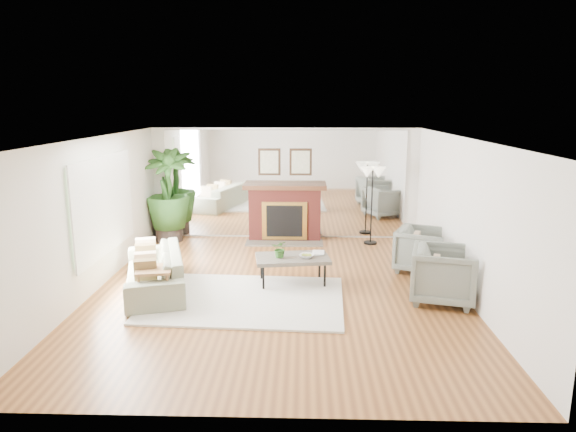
{
  "coord_description": "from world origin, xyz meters",
  "views": [
    {
      "loc": [
        0.41,
        -8.0,
        3.03
      ],
      "look_at": [
        0.15,
        0.6,
        1.14
      ],
      "focal_mm": 32.0,
      "sensor_mm": 36.0,
      "label": 1
    }
  ],
  "objects_px": {
    "sofa": "(154,270)",
    "potted_ficus": "(167,193)",
    "side_table": "(154,274)",
    "coffee_table": "(292,259)",
    "fireplace": "(285,211)",
    "floor_lamp": "(373,179)",
    "armchair_back": "(422,250)",
    "armchair_front": "(444,275)"
  },
  "relations": [
    {
      "from": "armchair_back",
      "to": "floor_lamp",
      "type": "bearing_deg",
      "value": 44.74
    },
    {
      "from": "armchair_back",
      "to": "potted_ficus",
      "type": "distance_m",
      "value": 5.61
    },
    {
      "from": "fireplace",
      "to": "coffee_table",
      "type": "bearing_deg",
      "value": -85.39
    },
    {
      "from": "fireplace",
      "to": "armchair_back",
      "type": "bearing_deg",
      "value": -39.62
    },
    {
      "from": "potted_ficus",
      "to": "floor_lamp",
      "type": "xyz_separation_m",
      "value": [
        4.5,
        -0.12,
        0.35
      ]
    },
    {
      "from": "side_table",
      "to": "potted_ficus",
      "type": "distance_m",
      "value": 3.89
    },
    {
      "from": "armchair_back",
      "to": "side_table",
      "type": "distance_m",
      "value": 4.78
    },
    {
      "from": "armchair_front",
      "to": "armchair_back",
      "type": "bearing_deg",
      "value": 14.81
    },
    {
      "from": "sofa",
      "to": "floor_lamp",
      "type": "distance_m",
      "value": 5.06
    },
    {
      "from": "potted_ficus",
      "to": "coffee_table",
      "type": "bearing_deg",
      "value": -44.35
    },
    {
      "from": "sofa",
      "to": "floor_lamp",
      "type": "height_order",
      "value": "floor_lamp"
    },
    {
      "from": "fireplace",
      "to": "coffee_table",
      "type": "height_order",
      "value": "fireplace"
    },
    {
      "from": "potted_ficus",
      "to": "fireplace",
      "type": "bearing_deg",
      "value": 3.5
    },
    {
      "from": "coffee_table",
      "to": "armchair_back",
      "type": "bearing_deg",
      "value": 18.25
    },
    {
      "from": "sofa",
      "to": "armchair_back",
      "type": "xyz_separation_m",
      "value": [
        4.65,
        1.09,
        0.08
      ]
    },
    {
      "from": "fireplace",
      "to": "coffee_table",
      "type": "relative_size",
      "value": 1.55
    },
    {
      "from": "coffee_table",
      "to": "armchair_back",
      "type": "distance_m",
      "value": 2.49
    },
    {
      "from": "fireplace",
      "to": "floor_lamp",
      "type": "distance_m",
      "value": 2.08
    },
    {
      "from": "fireplace",
      "to": "armchair_back",
      "type": "relative_size",
      "value": 2.3
    },
    {
      "from": "potted_ficus",
      "to": "floor_lamp",
      "type": "distance_m",
      "value": 4.52
    },
    {
      "from": "armchair_back",
      "to": "side_table",
      "type": "xyz_separation_m",
      "value": [
        -4.44,
        -1.77,
        0.09
      ]
    },
    {
      "from": "potted_ficus",
      "to": "armchair_back",
      "type": "bearing_deg",
      "value": -20.98
    },
    {
      "from": "fireplace",
      "to": "armchair_front",
      "type": "bearing_deg",
      "value": -54.44
    },
    {
      "from": "armchair_back",
      "to": "armchair_front",
      "type": "distance_m",
      "value": 1.48
    },
    {
      "from": "coffee_table",
      "to": "side_table",
      "type": "xyz_separation_m",
      "value": [
        -2.07,
        -0.99,
        0.04
      ]
    },
    {
      "from": "coffee_table",
      "to": "potted_ficus",
      "type": "xyz_separation_m",
      "value": [
        -2.84,
        2.77,
        0.65
      ]
    },
    {
      "from": "armchair_front",
      "to": "side_table",
      "type": "bearing_deg",
      "value": 108.5
    },
    {
      "from": "fireplace",
      "to": "side_table",
      "type": "bearing_deg",
      "value": -115.1
    },
    {
      "from": "coffee_table",
      "to": "side_table",
      "type": "relative_size",
      "value": 2.21
    },
    {
      "from": "armchair_front",
      "to": "potted_ficus",
      "type": "xyz_separation_m",
      "value": [
        -5.2,
        3.48,
        0.66
      ]
    },
    {
      "from": "coffee_table",
      "to": "armchair_front",
      "type": "relative_size",
      "value": 1.37
    },
    {
      "from": "sofa",
      "to": "potted_ficus",
      "type": "distance_m",
      "value": 3.22
    },
    {
      "from": "coffee_table",
      "to": "armchair_front",
      "type": "bearing_deg",
      "value": -16.62
    },
    {
      "from": "sofa",
      "to": "side_table",
      "type": "height_order",
      "value": "sofa"
    },
    {
      "from": "floor_lamp",
      "to": "potted_ficus",
      "type": "bearing_deg",
      "value": 178.45
    },
    {
      "from": "armchair_front",
      "to": "coffee_table",
      "type": "bearing_deg",
      "value": 88.19
    },
    {
      "from": "coffee_table",
      "to": "sofa",
      "type": "relative_size",
      "value": 0.58
    },
    {
      "from": "fireplace",
      "to": "potted_ficus",
      "type": "xyz_separation_m",
      "value": [
        -2.6,
        -0.16,
        0.44
      ]
    },
    {
      "from": "fireplace",
      "to": "sofa",
      "type": "distance_m",
      "value": 3.85
    },
    {
      "from": "armchair_front",
      "to": "floor_lamp",
      "type": "relative_size",
      "value": 0.57
    },
    {
      "from": "fireplace",
      "to": "floor_lamp",
      "type": "bearing_deg",
      "value": -8.4
    },
    {
      "from": "fireplace",
      "to": "potted_ficus",
      "type": "height_order",
      "value": "potted_ficus"
    }
  ]
}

